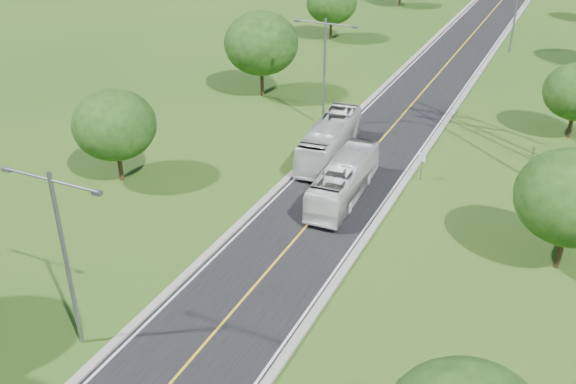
% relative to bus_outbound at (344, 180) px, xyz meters
% --- Properties ---
extents(ground, '(260.00, 260.00, 0.00)m').
position_rel_bus_outbound_xyz_m(ground, '(-0.80, 27.36, -1.53)').
color(ground, '#214E16').
rests_on(ground, ground).
extents(road, '(8.00, 150.00, 0.06)m').
position_rel_bus_outbound_xyz_m(road, '(-0.80, 33.36, -1.50)').
color(road, black).
rests_on(road, ground).
extents(curb_left, '(0.50, 150.00, 0.22)m').
position_rel_bus_outbound_xyz_m(curb_left, '(-5.05, 33.36, -1.42)').
color(curb_left, gray).
rests_on(curb_left, ground).
extents(curb_right, '(0.50, 150.00, 0.22)m').
position_rel_bus_outbound_xyz_m(curb_right, '(3.45, 33.36, -1.42)').
color(curb_right, gray).
rests_on(curb_right, ground).
extents(speed_limit_sign, '(0.55, 0.09, 2.40)m').
position_rel_bus_outbound_xyz_m(speed_limit_sign, '(4.40, 5.35, 0.07)').
color(speed_limit_sign, slate).
rests_on(speed_limit_sign, ground).
extents(streetlight_near_left, '(5.90, 0.25, 10.00)m').
position_rel_bus_outbound_xyz_m(streetlight_near_left, '(-6.80, -20.64, 4.41)').
color(streetlight_near_left, slate).
rests_on(streetlight_near_left, ground).
extents(streetlight_mid_left, '(5.90, 0.25, 10.00)m').
position_rel_bus_outbound_xyz_m(streetlight_mid_left, '(-6.80, 12.36, 4.41)').
color(streetlight_mid_left, slate).
rests_on(streetlight_mid_left, ground).
extents(streetlight_far_right, '(5.90, 0.25, 10.00)m').
position_rel_bus_outbound_xyz_m(streetlight_far_right, '(5.20, 45.36, 4.41)').
color(streetlight_far_right, slate).
rests_on(streetlight_far_right, ground).
extents(tree_lb, '(6.30, 6.30, 7.33)m').
position_rel_bus_outbound_xyz_m(tree_lb, '(-16.80, -4.64, 3.12)').
color(tree_lb, black).
rests_on(tree_lb, ground).
extents(tree_lc, '(7.56, 7.56, 8.79)m').
position_rel_bus_outbound_xyz_m(tree_lc, '(-15.80, 17.36, 4.05)').
color(tree_lc, black).
rests_on(tree_lc, ground).
extents(tree_ld, '(6.72, 6.72, 7.82)m').
position_rel_bus_outbound_xyz_m(tree_ld, '(-17.80, 41.36, 3.43)').
color(tree_ld, black).
rests_on(tree_ld, ground).
extents(tree_rb, '(6.72, 6.72, 7.82)m').
position_rel_bus_outbound_xyz_m(tree_rb, '(15.20, -2.64, 3.43)').
color(tree_rb, black).
rests_on(tree_rb, ground).
extents(bus_outbound, '(3.03, 10.67, 2.94)m').
position_rel_bus_outbound_xyz_m(bus_outbound, '(0.00, 0.00, 0.00)').
color(bus_outbound, white).
rests_on(bus_outbound, road).
extents(bus_inbound, '(3.73, 11.39, 3.12)m').
position_rel_bus_outbound_xyz_m(bus_inbound, '(-3.69, 6.27, 0.09)').
color(bus_inbound, silver).
rests_on(bus_inbound, road).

